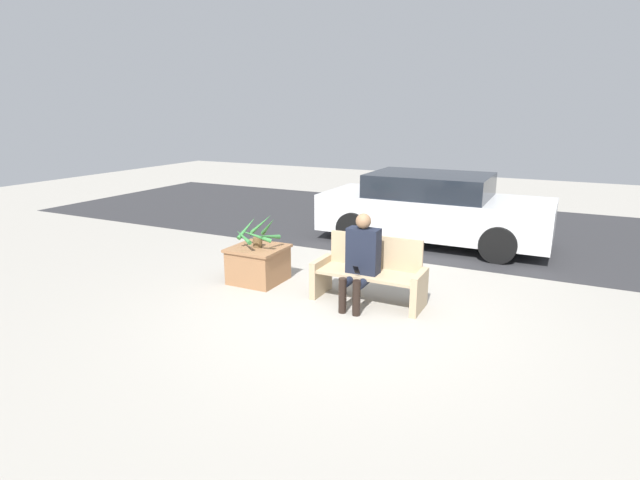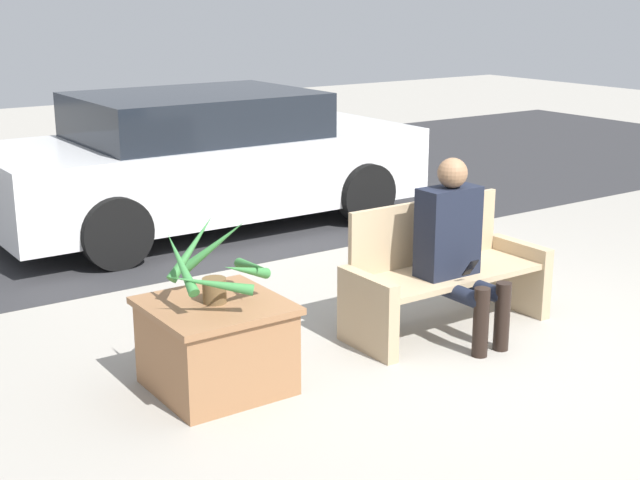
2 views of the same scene
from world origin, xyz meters
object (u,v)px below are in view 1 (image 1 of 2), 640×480
object	(u,v)px
parked_car	(433,208)
bench	(370,274)
potted_plant	(257,233)
planter_box	(258,263)
person_seated	(361,257)

from	to	relation	value
parked_car	bench	bearing A→B (deg)	-89.26
parked_car	potted_plant	bearing A→B (deg)	-116.41
planter_box	parked_car	size ratio (longest dim) A/B	0.18
bench	parked_car	world-z (taller)	parked_car
person_seated	parked_car	xyz separation A→B (m)	(0.01, 3.71, 0.01)
person_seated	planter_box	xyz separation A→B (m)	(-1.75, 0.18, -0.38)
potted_plant	bench	bearing A→B (deg)	0.68
potted_plant	parked_car	distance (m)	3.96
bench	planter_box	bearing A→B (deg)	-179.71
bench	parked_car	xyz separation A→B (m)	(-0.05, 3.52, 0.29)
person_seated	potted_plant	bearing A→B (deg)	174.64
person_seated	potted_plant	size ratio (longest dim) A/B	1.87
person_seated	potted_plant	world-z (taller)	person_seated
planter_box	bench	bearing A→B (deg)	0.29
potted_plant	parked_car	size ratio (longest dim) A/B	0.15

